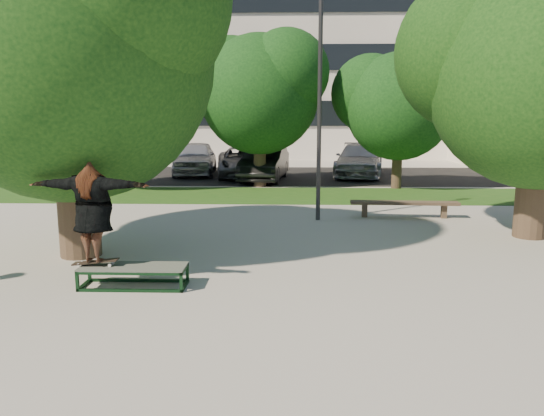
{
  "coord_description": "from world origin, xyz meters",
  "views": [
    {
      "loc": [
        0.13,
        -9.7,
        2.93
      ],
      "look_at": [
        -0.17,
        0.6,
        1.11
      ],
      "focal_mm": 35.0,
      "sensor_mm": 36.0,
      "label": 1
    }
  ],
  "objects_px": {
    "car_silver_a": "(195,158)",
    "car_dark": "(265,163)",
    "grind_box": "(134,276)",
    "car_grey": "(242,162)",
    "tree_right": "(538,63)",
    "lamppost": "(319,106)",
    "tree_left": "(65,38)",
    "car_silver_b": "(359,160)",
    "bench": "(404,204)"
  },
  "relations": [
    {
      "from": "lamppost",
      "to": "car_dark",
      "type": "xyz_separation_m",
      "value": [
        -1.88,
        8.95,
        -2.37
      ]
    },
    {
      "from": "tree_left",
      "to": "car_silver_a",
      "type": "height_order",
      "value": "tree_left"
    },
    {
      "from": "grind_box",
      "to": "car_dark",
      "type": "relative_size",
      "value": 0.38
    },
    {
      "from": "tree_left",
      "to": "car_grey",
      "type": "relative_size",
      "value": 1.42
    },
    {
      "from": "bench",
      "to": "grind_box",
      "type": "bearing_deg",
      "value": -130.19
    },
    {
      "from": "tree_left",
      "to": "car_dark",
      "type": "xyz_separation_m",
      "value": [
        3.41,
        12.86,
        -3.64
      ]
    },
    {
      "from": "tree_right",
      "to": "bench",
      "type": "distance_m",
      "value": 4.99
    },
    {
      "from": "tree_left",
      "to": "lamppost",
      "type": "xyz_separation_m",
      "value": [
        5.29,
        3.91,
        -1.27
      ]
    },
    {
      "from": "tree_left",
      "to": "grind_box",
      "type": "bearing_deg",
      "value": -49.69
    },
    {
      "from": "car_grey",
      "to": "car_dark",
      "type": "bearing_deg",
      "value": -59.91
    },
    {
      "from": "tree_right",
      "to": "car_dark",
      "type": "relative_size",
      "value": 1.38
    },
    {
      "from": "car_dark",
      "to": "car_grey",
      "type": "xyz_separation_m",
      "value": [
        -1.12,
        1.48,
        -0.08
      ]
    },
    {
      "from": "tree_left",
      "to": "car_silver_b",
      "type": "xyz_separation_m",
      "value": [
        7.89,
        14.8,
        -3.65
      ]
    },
    {
      "from": "car_grey",
      "to": "car_silver_b",
      "type": "distance_m",
      "value": 5.62
    },
    {
      "from": "grind_box",
      "to": "car_grey",
      "type": "relative_size",
      "value": 0.36
    },
    {
      "from": "car_silver_a",
      "to": "grind_box",
      "type": "bearing_deg",
      "value": -88.58
    },
    {
      "from": "tree_right",
      "to": "car_dark",
      "type": "bearing_deg",
      "value": 122.03
    },
    {
      "from": "grind_box",
      "to": "car_grey",
      "type": "distance_m",
      "value": 16.46
    },
    {
      "from": "grind_box",
      "to": "car_silver_b",
      "type": "height_order",
      "value": "car_silver_b"
    },
    {
      "from": "lamppost",
      "to": "car_grey",
      "type": "distance_m",
      "value": 11.13
    },
    {
      "from": "lamppost",
      "to": "car_silver_a",
      "type": "relative_size",
      "value": 1.27
    },
    {
      "from": "tree_right",
      "to": "car_dark",
      "type": "distance_m",
      "value": 13.24
    },
    {
      "from": "tree_right",
      "to": "grind_box",
      "type": "height_order",
      "value": "tree_right"
    },
    {
      "from": "grind_box",
      "to": "bench",
      "type": "bearing_deg",
      "value": 46.91
    },
    {
      "from": "tree_right",
      "to": "lamppost",
      "type": "bearing_deg",
      "value": 158.72
    },
    {
      "from": "grind_box",
      "to": "car_silver_a",
      "type": "distance_m",
      "value": 17.45
    },
    {
      "from": "lamppost",
      "to": "car_grey",
      "type": "relative_size",
      "value": 1.22
    },
    {
      "from": "grind_box",
      "to": "car_silver_b",
      "type": "xyz_separation_m",
      "value": [
        6.1,
        16.92,
        0.58
      ]
    },
    {
      "from": "tree_right",
      "to": "car_grey",
      "type": "xyz_separation_m",
      "value": [
        -7.92,
        12.34,
        -3.4
      ]
    },
    {
      "from": "car_silver_a",
      "to": "car_grey",
      "type": "distance_m",
      "value": 2.57
    },
    {
      "from": "lamppost",
      "to": "bench",
      "type": "bearing_deg",
      "value": 9.0
    },
    {
      "from": "lamppost",
      "to": "bench",
      "type": "relative_size",
      "value": 1.98
    },
    {
      "from": "tree_right",
      "to": "bench",
      "type": "height_order",
      "value": "tree_right"
    },
    {
      "from": "tree_left",
      "to": "grind_box",
      "type": "distance_m",
      "value": 5.06
    },
    {
      "from": "lamppost",
      "to": "car_silver_a",
      "type": "xyz_separation_m",
      "value": [
        -5.41,
        11.31,
        -2.33
      ]
    },
    {
      "from": "tree_left",
      "to": "car_dark",
      "type": "height_order",
      "value": "tree_left"
    },
    {
      "from": "bench",
      "to": "tree_right",
      "type": "bearing_deg",
      "value": -40.82
    },
    {
      "from": "bench",
      "to": "car_grey",
      "type": "relative_size",
      "value": 0.61
    },
    {
      "from": "car_dark",
      "to": "car_silver_b",
      "type": "height_order",
      "value": "car_dark"
    },
    {
      "from": "lamppost",
      "to": "car_silver_b",
      "type": "relative_size",
      "value": 1.15
    },
    {
      "from": "car_silver_a",
      "to": "car_dark",
      "type": "relative_size",
      "value": 1.02
    },
    {
      "from": "tree_right",
      "to": "lamppost",
      "type": "distance_m",
      "value": 5.36
    },
    {
      "from": "tree_left",
      "to": "tree_right",
      "type": "height_order",
      "value": "tree_left"
    },
    {
      "from": "bench",
      "to": "car_grey",
      "type": "bearing_deg",
      "value": 121.63
    },
    {
      "from": "car_grey",
      "to": "bench",
      "type": "bearing_deg",
      "value": -68.31
    },
    {
      "from": "tree_left",
      "to": "car_silver_b",
      "type": "height_order",
      "value": "tree_left"
    },
    {
      "from": "tree_left",
      "to": "car_dark",
      "type": "distance_m",
      "value": 13.79
    },
    {
      "from": "car_silver_a",
      "to": "car_silver_b",
      "type": "relative_size",
      "value": 0.91
    },
    {
      "from": "tree_left",
      "to": "car_grey",
      "type": "distance_m",
      "value": 14.99
    },
    {
      "from": "car_silver_a",
      "to": "car_silver_b",
      "type": "height_order",
      "value": "car_silver_a"
    }
  ]
}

